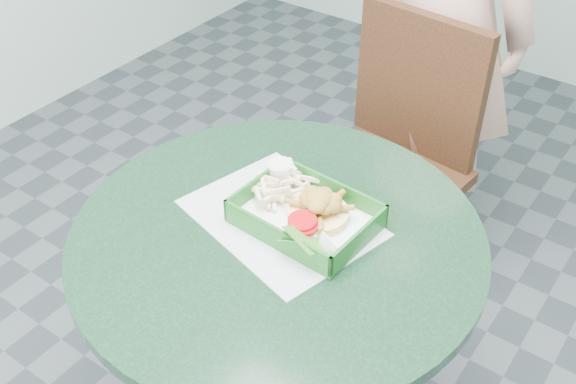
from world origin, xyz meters
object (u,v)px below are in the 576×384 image
Objects in this scene: cafe_table at (278,293)px; food_basket at (305,225)px; dining_chair at (397,146)px; sauce_ramekin at (277,176)px; crab_sandwich at (318,212)px.

cafe_table is 0.20m from food_basket.
cafe_table is 0.96× the size of dining_chair.
cafe_table is at bearing -76.72° from dining_chair.
food_basket is 0.15m from sauce_ramekin.
cafe_table is 0.27m from sauce_ramekin.
crab_sandwich is 0.16m from sauce_ramekin.
sauce_ramekin reaches higher than cafe_table.
dining_chair is 15.52× the size of sauce_ramekin.
cafe_table is 14.89× the size of sauce_ramekin.
dining_chair is 3.28× the size of food_basket.
food_basket is (0.03, 0.06, 0.19)m from cafe_table.
dining_chair is at bearing 102.21° from crab_sandwich.
cafe_table is at bearing -121.88° from food_basket.
crab_sandwich is at bearing 44.41° from food_basket.
crab_sandwich reaches higher than cafe_table.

